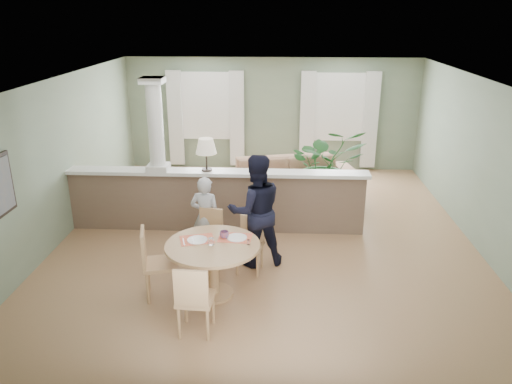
# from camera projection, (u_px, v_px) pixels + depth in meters

# --- Properties ---
(ground) EXTENTS (8.00, 8.00, 0.00)m
(ground) POSITION_uv_depth(u_px,v_px,m) (266.00, 235.00, 8.79)
(ground) COLOR #A57A57
(ground) RESTS_ON ground
(room_shell) EXTENTS (7.02, 8.02, 2.71)m
(room_shell) POSITION_uv_depth(u_px,v_px,m) (267.00, 126.00, 8.76)
(room_shell) COLOR gray
(room_shell) RESTS_ON ground
(pony_wall) EXTENTS (5.32, 0.38, 2.70)m
(pony_wall) POSITION_uv_depth(u_px,v_px,m) (211.00, 192.00, 8.79)
(pony_wall) COLOR brown
(pony_wall) RESTS_ON ground
(sofa) EXTENTS (2.98, 1.73, 0.82)m
(sofa) POSITION_uv_depth(u_px,v_px,m) (290.00, 179.00, 10.43)
(sofa) COLOR #9B7054
(sofa) RESTS_ON ground
(houseplant) EXTENTS (1.66, 1.50, 1.63)m
(houseplant) POSITION_uv_depth(u_px,v_px,m) (326.00, 166.00, 9.90)
(houseplant) COLOR #245B26
(houseplant) RESTS_ON ground
(dining_table) EXTENTS (1.28, 1.28, 0.88)m
(dining_table) POSITION_uv_depth(u_px,v_px,m) (213.00, 254.00, 6.75)
(dining_table) COLOR tan
(dining_table) RESTS_ON ground
(chair_far_boy) EXTENTS (0.47, 0.47, 0.87)m
(chair_far_boy) POSITION_uv_depth(u_px,v_px,m) (209.00, 234.00, 7.70)
(chair_far_boy) COLOR tan
(chair_far_boy) RESTS_ON ground
(chair_far_man) EXTENTS (0.44, 0.44, 0.84)m
(chair_far_man) POSITION_uv_depth(u_px,v_px,m) (251.00, 241.00, 7.49)
(chair_far_man) COLOR tan
(chair_far_man) RESTS_ON ground
(chair_near) EXTENTS (0.45, 0.45, 0.95)m
(chair_near) POSITION_uv_depth(u_px,v_px,m) (194.00, 297.00, 5.91)
(chair_near) COLOR tan
(chair_near) RESTS_ON ground
(chair_side) EXTENTS (0.54, 0.54, 1.00)m
(chair_side) POSITION_uv_depth(u_px,v_px,m) (154.00, 260.00, 6.74)
(chair_side) COLOR tan
(chair_side) RESTS_ON ground
(child_person) EXTENTS (0.54, 0.41, 1.34)m
(child_person) POSITION_uv_depth(u_px,v_px,m) (206.00, 217.00, 7.82)
(child_person) COLOR #A9A9AE
(child_person) RESTS_ON ground
(man_person) EXTENTS (1.01, 0.88, 1.76)m
(man_person) POSITION_uv_depth(u_px,v_px,m) (256.00, 211.00, 7.53)
(man_person) COLOR black
(man_person) RESTS_ON ground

